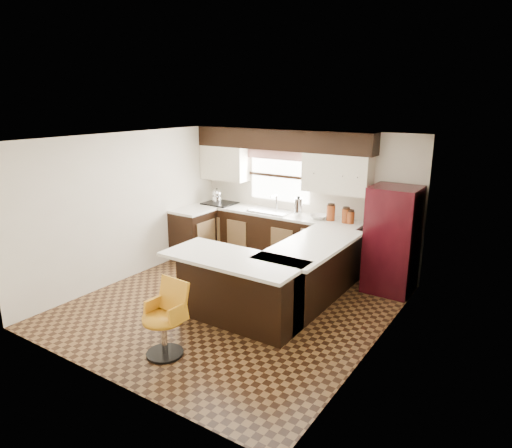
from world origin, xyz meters
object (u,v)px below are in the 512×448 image
Objects in this scene: refrigerator at (392,240)px; bar_chair at (163,320)px; peninsula_long at (308,276)px; peninsula_return at (239,291)px.

refrigerator reaches higher than bar_chair.
peninsula_long is 2.19× the size of bar_chair.
peninsula_return is at bearing 81.11° from bar_chair.
peninsula_long is at bearing 73.40° from bar_chair.
peninsula_return is 2.57m from refrigerator.
refrigerator is at bearing 67.58° from bar_chair.
refrigerator is 1.85× the size of bar_chair.
refrigerator is (0.83, 1.18, 0.37)m from peninsula_long.
refrigerator is at bearing 54.90° from peninsula_long.
peninsula_long reaches higher than bar_chair.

